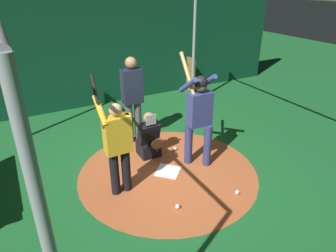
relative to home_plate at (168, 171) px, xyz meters
name	(u,v)px	position (x,y,z in m)	size (l,w,h in m)	color
ground_plane	(168,172)	(0.00, 0.00, -0.01)	(27.77, 27.77, 0.00)	#195B28
dirt_circle	(168,172)	(0.00, 0.00, -0.01)	(3.29, 3.29, 0.01)	#AD562D
home_plate	(168,171)	(0.00, 0.00, 0.00)	(0.42, 0.42, 0.01)	white
batter	(199,113)	(0.00, 0.63, 1.06)	(0.68, 0.49, 2.10)	navy
catcher	(149,139)	(-0.69, -0.05, 0.36)	(0.58, 0.40, 0.96)	black
umpire	(132,96)	(-1.42, -0.08, 1.05)	(0.23, 0.49, 1.87)	#4C4C51
visitor	(118,143)	(0.12, -0.96, 0.91)	(0.54, 0.50, 1.97)	black
back_wall	(97,44)	(-4.04, 0.00, 1.65)	(0.22, 11.77, 3.30)	#0C3D26
cage_frame	(168,60)	(0.00, 0.00, 2.09)	(5.54, 4.59, 3.01)	gray
bat_rack	(190,75)	(-3.80, 2.84, 0.48)	(0.58, 0.19, 1.05)	olive
baseball_0	(237,192)	(1.13, 0.70, 0.03)	(0.07, 0.07, 0.07)	white
baseball_1	(175,149)	(-0.62, 0.50, 0.03)	(0.07, 0.07, 0.07)	white
baseball_2	(178,206)	(0.96, -0.35, 0.03)	(0.07, 0.07, 0.07)	white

